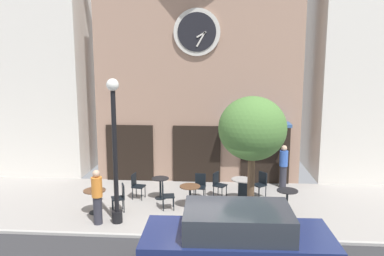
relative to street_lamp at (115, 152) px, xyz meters
name	(u,v)px	position (x,y,z in m)	size (l,w,h in m)	color
ground_plane	(206,242)	(2.74, -1.06, -2.23)	(25.17, 10.60, 0.13)	gray
clock_building	(199,47)	(2.15, 5.29, 3.23)	(8.19, 3.37, 10.51)	#9E7A66
neighbor_building_left	(23,42)	(-5.72, 6.00, 3.49)	(6.04, 3.54, 11.39)	silver
street_lamp	(115,152)	(0.00, 0.00, 0.00)	(0.36, 0.36, 4.34)	black
street_tree	(252,129)	(3.96, -0.29, 0.76)	(1.88, 1.69, 3.88)	brown
cafe_table_near_curb	(95,197)	(-0.90, 0.67, -1.66)	(0.71, 0.71, 0.77)	black
cafe_table_center	(160,185)	(0.99, 2.15, -1.71)	(0.61, 0.61, 0.75)	black
cafe_table_center_left	(190,192)	(2.10, 1.42, -1.69)	(0.69, 0.69, 0.73)	black
cafe_table_leftmost	(241,185)	(3.85, 2.21, -1.66)	(0.71, 0.71, 0.76)	black
cafe_table_near_door	(287,197)	(5.25, 1.17, -1.69)	(0.67, 0.67, 0.75)	black
cafe_chair_near_tree	(244,193)	(3.90, 1.40, -1.67)	(0.47, 0.47, 0.90)	black
cafe_chair_corner	(136,184)	(0.14, 2.09, -1.67)	(0.46, 0.46, 0.90)	black
cafe_chair_under_awning	(166,194)	(1.32, 1.16, -1.67)	(0.47, 0.47, 0.90)	black
cafe_chair_by_entrance	(218,183)	(3.03, 2.44, -1.67)	(0.54, 0.54, 0.90)	black
cafe_chair_facing_wall	(120,196)	(-0.12, 0.87, -1.67)	(0.52, 0.52, 0.90)	black
cafe_chair_right_end	(261,182)	(4.56, 2.60, -1.67)	(0.56, 0.56, 0.90)	black
cafe_chair_left_end	(200,184)	(2.39, 2.22, -1.67)	(0.44, 0.44, 0.90)	black
pedestrian_orange	(97,196)	(-0.54, -0.14, -1.34)	(0.37, 0.37, 1.67)	#2D2D38
pedestrian_blue	(283,166)	(5.53, 3.72, -1.34)	(0.43, 0.43, 1.67)	#2D2D38
parked_car_navy	(237,241)	(3.49, -2.52, -1.44)	(4.34, 2.10, 1.55)	navy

